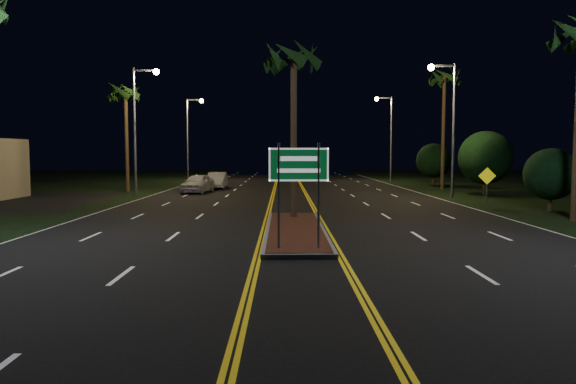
{
  "coord_description": "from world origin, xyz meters",
  "views": [
    {
      "loc": [
        -0.46,
        -12.61,
        3.04
      ],
      "look_at": [
        -0.33,
        2.45,
        1.9
      ],
      "focal_mm": 32.0,
      "sensor_mm": 36.0,
      "label": 1
    }
  ],
  "objects_px": {
    "warning_sign": "(487,182)",
    "palm_left_far": "(126,93)",
    "highway_sign": "(299,174)",
    "streetlight_left_far": "(191,129)",
    "palm_median": "(294,58)",
    "median_island": "(295,230)",
    "car_near": "(198,182)",
    "palm_right_far": "(444,79)",
    "streetlight_right_far": "(388,128)",
    "streetlight_right_mid": "(448,114)",
    "shrub_far": "(434,161)",
    "shrub_near": "(551,174)",
    "car_far": "(217,179)",
    "shrub_mid": "(485,158)",
    "streetlight_left_mid": "(140,116)"
  },
  "relations": [
    {
      "from": "shrub_mid",
      "to": "warning_sign",
      "type": "height_order",
      "value": "shrub_mid"
    },
    {
      "from": "highway_sign",
      "to": "car_far",
      "type": "bearing_deg",
      "value": 102.14
    },
    {
      "from": "streetlight_left_mid",
      "to": "streetlight_right_far",
      "type": "xyz_separation_m",
      "value": [
        21.23,
        18.0,
        0.0
      ]
    },
    {
      "from": "streetlight_left_far",
      "to": "median_island",
      "type": "bearing_deg",
      "value": -74.0
    },
    {
      "from": "warning_sign",
      "to": "palm_left_far",
      "type": "bearing_deg",
      "value": 156.86
    },
    {
      "from": "car_far",
      "to": "warning_sign",
      "type": "bearing_deg",
      "value": -44.29
    },
    {
      "from": "highway_sign",
      "to": "median_island",
      "type": "bearing_deg",
      "value": 90.0
    },
    {
      "from": "shrub_near",
      "to": "car_far",
      "type": "distance_m",
      "value": 26.41
    },
    {
      "from": "car_near",
      "to": "streetlight_left_mid",
      "type": "bearing_deg",
      "value": -134.02
    },
    {
      "from": "streetlight_left_far",
      "to": "palm_left_far",
      "type": "height_order",
      "value": "streetlight_left_far"
    },
    {
      "from": "shrub_mid",
      "to": "shrub_far",
      "type": "bearing_deg",
      "value": 90.95
    },
    {
      "from": "shrub_near",
      "to": "car_far",
      "type": "xyz_separation_m",
      "value": [
        -19.69,
        17.56,
        -1.13
      ]
    },
    {
      "from": "car_far",
      "to": "streetlight_left_mid",
      "type": "bearing_deg",
      "value": -121.36
    },
    {
      "from": "median_island",
      "to": "shrub_near",
      "type": "height_order",
      "value": "shrub_near"
    },
    {
      "from": "streetlight_left_far",
      "to": "streetlight_right_mid",
      "type": "height_order",
      "value": "same"
    },
    {
      "from": "palm_right_far",
      "to": "shrub_far",
      "type": "relative_size",
      "value": 2.6
    },
    {
      "from": "car_near",
      "to": "car_far",
      "type": "bearing_deg",
      "value": 88.83
    },
    {
      "from": "shrub_near",
      "to": "car_near",
      "type": "xyz_separation_m",
      "value": [
        -20.54,
        12.71,
        -1.09
      ]
    },
    {
      "from": "palm_median",
      "to": "shrub_far",
      "type": "height_order",
      "value": "palm_median"
    },
    {
      "from": "shrub_near",
      "to": "shrub_far",
      "type": "height_order",
      "value": "shrub_far"
    },
    {
      "from": "streetlight_right_mid",
      "to": "streetlight_right_far",
      "type": "height_order",
      "value": "same"
    },
    {
      "from": "streetlight_right_mid",
      "to": "palm_median",
      "type": "relative_size",
      "value": 1.08
    },
    {
      "from": "streetlight_left_mid",
      "to": "palm_right_far",
      "type": "xyz_separation_m",
      "value": [
        23.41,
        6.0,
        3.49
      ]
    },
    {
      "from": "streetlight_right_far",
      "to": "shrub_far",
      "type": "bearing_deg",
      "value": -62.02
    },
    {
      "from": "warning_sign",
      "to": "streetlight_left_mid",
      "type": "bearing_deg",
      "value": 163.15
    },
    {
      "from": "palm_right_far",
      "to": "shrub_near",
      "type": "xyz_separation_m",
      "value": [
        0.7,
        -16.0,
        -7.2
      ]
    },
    {
      "from": "streetlight_right_far",
      "to": "warning_sign",
      "type": "xyz_separation_m",
      "value": [
        0.19,
        -26.42,
        -4.2
      ]
    },
    {
      "from": "streetlight_right_far",
      "to": "palm_right_far",
      "type": "bearing_deg",
      "value": -79.67
    },
    {
      "from": "streetlight_left_far",
      "to": "car_near",
      "type": "relative_size",
      "value": 1.76
    },
    {
      "from": "shrub_far",
      "to": "palm_median",
      "type": "bearing_deg",
      "value": -118.42
    },
    {
      "from": "median_island",
      "to": "shrub_near",
      "type": "xyz_separation_m",
      "value": [
        13.5,
        7.0,
        1.86
      ]
    },
    {
      "from": "warning_sign",
      "to": "highway_sign",
      "type": "bearing_deg",
      "value": -125.58
    },
    {
      "from": "palm_median",
      "to": "warning_sign",
      "type": "bearing_deg",
      "value": 25.19
    },
    {
      "from": "car_near",
      "to": "streetlight_right_mid",
      "type": "bearing_deg",
      "value": -6.12
    },
    {
      "from": "shrub_near",
      "to": "shrub_far",
      "type": "distance_m",
      "value": 22.01
    },
    {
      "from": "streetlight_right_mid",
      "to": "car_far",
      "type": "xyz_separation_m",
      "value": [
        -16.8,
        9.56,
        -4.84
      ]
    },
    {
      "from": "streetlight_left_far",
      "to": "palm_median",
      "type": "distance_m",
      "value": 35.18
    },
    {
      "from": "streetlight_left_mid",
      "to": "palm_left_far",
      "type": "xyz_separation_m",
      "value": [
        -2.19,
        4.0,
        2.09
      ]
    },
    {
      "from": "streetlight_right_far",
      "to": "car_far",
      "type": "bearing_deg",
      "value": -148.15
    },
    {
      "from": "palm_right_far",
      "to": "median_island",
      "type": "bearing_deg",
      "value": -119.1
    },
    {
      "from": "palm_right_far",
      "to": "shrub_far",
      "type": "height_order",
      "value": "palm_right_far"
    },
    {
      "from": "median_island",
      "to": "palm_right_far",
      "type": "bearing_deg",
      "value": 60.9
    },
    {
      "from": "streetlight_left_far",
      "to": "palm_right_far",
      "type": "relative_size",
      "value": 0.87
    },
    {
      "from": "highway_sign",
      "to": "streetlight_left_far",
      "type": "xyz_separation_m",
      "value": [
        -10.61,
        41.2,
        3.25
      ]
    },
    {
      "from": "car_near",
      "to": "warning_sign",
      "type": "height_order",
      "value": "warning_sign"
    },
    {
      "from": "streetlight_right_mid",
      "to": "car_near",
      "type": "bearing_deg",
      "value": 165.07
    },
    {
      "from": "shrub_mid",
      "to": "warning_sign",
      "type": "bearing_deg",
      "value": -110.81
    },
    {
      "from": "streetlight_left_mid",
      "to": "streetlight_right_far",
      "type": "relative_size",
      "value": 1.0
    },
    {
      "from": "streetlight_left_mid",
      "to": "palm_median",
      "type": "bearing_deg",
      "value": -51.83
    },
    {
      "from": "median_island",
      "to": "car_near",
      "type": "height_order",
      "value": "car_near"
    }
  ]
}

